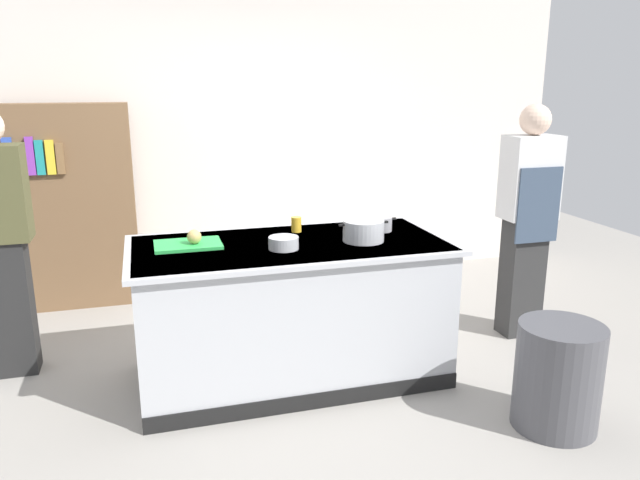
{
  "coord_description": "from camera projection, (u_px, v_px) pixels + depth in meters",
  "views": [
    {
      "loc": [
        -0.85,
        -3.56,
        1.88
      ],
      "look_at": [
        0.25,
        0.2,
        0.85
      ],
      "focal_mm": 34.23,
      "sensor_mm": 36.0,
      "label": 1
    }
  ],
  "objects": [
    {
      "name": "person_guest",
      "position": [
        0.0,
        239.0,
        3.83
      ],
      "size": [
        0.38,
        0.24,
        1.72
      ],
      "rotation": [
        0.0,
        0.0,
        -1.58
      ],
      "color": "#242424",
      "rests_on": "ground_plane"
    },
    {
      "name": "ground_plane",
      "position": [
        292.0,
        375.0,
        4.01
      ],
      "size": [
        10.0,
        10.0,
        0.0
      ],
      "primitive_type": "plane",
      "color": "#9E9991"
    },
    {
      "name": "bookshelf",
      "position": [
        66.0,
        207.0,
        5.06
      ],
      "size": [
        1.1,
        0.31,
        1.7
      ],
      "color": "brown",
      "rests_on": "ground_plane"
    },
    {
      "name": "counter_island",
      "position": [
        291.0,
        309.0,
        3.89
      ],
      "size": [
        1.98,
        0.98,
        0.9
      ],
      "color": "#B7BABF",
      "rests_on": "ground_plane"
    },
    {
      "name": "sauce_pan",
      "position": [
        381.0,
        224.0,
        4.07
      ],
      "size": [
        0.21,
        0.14,
        0.09
      ],
      "color": "#99999E",
      "rests_on": "counter_island"
    },
    {
      "name": "person_chef",
      "position": [
        527.0,
        216.0,
        4.45
      ],
      "size": [
        0.38,
        0.25,
        1.72
      ],
      "rotation": [
        0.0,
        0.0,
        1.33
      ],
      "color": "#2D2D2D",
      "rests_on": "ground_plane"
    },
    {
      "name": "cutting_board",
      "position": [
        188.0,
        245.0,
        3.71
      ],
      "size": [
        0.4,
        0.28,
        0.02
      ],
      "primitive_type": "cube",
      "color": "green",
      "rests_on": "counter_island"
    },
    {
      "name": "back_wall",
      "position": [
        236.0,
        123.0,
        5.58
      ],
      "size": [
        6.4,
        0.12,
        3.0
      ],
      "primitive_type": "cube",
      "color": "silver",
      "rests_on": "ground_plane"
    },
    {
      "name": "onion",
      "position": [
        194.0,
        237.0,
        3.68
      ],
      "size": [
        0.09,
        0.09,
        0.09
      ],
      "primitive_type": "sphere",
      "color": "tan",
      "rests_on": "cutting_board"
    },
    {
      "name": "stock_pot",
      "position": [
        363.0,
        231.0,
        3.81
      ],
      "size": [
        0.32,
        0.26,
        0.13
      ],
      "color": "#B7BABF",
      "rests_on": "counter_island"
    },
    {
      "name": "mixing_bowl",
      "position": [
        284.0,
        243.0,
        3.64
      ],
      "size": [
        0.18,
        0.18,
        0.07
      ],
      "primitive_type": "cylinder",
      "color": "#B7BABF",
      "rests_on": "counter_island"
    },
    {
      "name": "juice_cup",
      "position": [
        296.0,
        224.0,
        4.05
      ],
      "size": [
        0.07,
        0.07,
        0.1
      ],
      "primitive_type": "cylinder",
      "color": "yellow",
      "rests_on": "counter_island"
    },
    {
      "name": "trash_bin",
      "position": [
        558.0,
        376.0,
        3.35
      ],
      "size": [
        0.47,
        0.47,
        0.6
      ],
      "primitive_type": "cylinder",
      "color": "#4C4C51",
      "rests_on": "ground_plane"
    }
  ]
}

